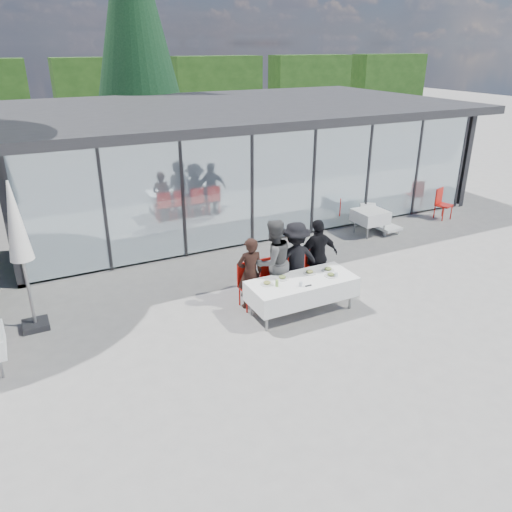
{
  "coord_description": "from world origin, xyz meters",
  "views": [
    {
      "loc": [
        -4.7,
        -7.64,
        5.22
      ],
      "look_at": [
        -0.26,
        1.2,
        0.99
      ],
      "focal_mm": 35.0,
      "sensor_mm": 36.0,
      "label": 1
    }
  ],
  "objects_px": {
    "diner_b": "(273,262)",
    "plate_d": "(328,269)",
    "dining_table": "(302,289)",
    "spare_table_right": "(370,216)",
    "market_umbrella": "(17,233)",
    "diner_chair_d": "(315,268)",
    "diner_a": "(250,273)",
    "juice_bottle": "(277,283)",
    "diner_c": "(295,260)",
    "spare_chair_b": "(338,210)",
    "plate_extra": "(331,275)",
    "diner_chair_c": "(294,273)",
    "diner_d": "(318,256)",
    "conifer_tree": "(134,21)",
    "diner_chair_a": "(249,283)",
    "plate_a": "(267,283)",
    "plate_b": "(282,278)",
    "folded_eyeglasses": "(308,286)",
    "lounger": "(377,220)",
    "diner_chair_b": "(272,278)",
    "spare_chair_a": "(442,202)",
    "plate_c": "(310,272)"
  },
  "relations": [
    {
      "from": "juice_bottle",
      "to": "plate_extra",
      "type": "bearing_deg",
      "value": -4.07
    },
    {
      "from": "diner_chair_c",
      "to": "lounger",
      "type": "bearing_deg",
      "value": 30.35
    },
    {
      "from": "diner_chair_b",
      "to": "spare_table_right",
      "type": "xyz_separation_m",
      "value": [
        4.54,
        2.32,
        0.02
      ]
    },
    {
      "from": "folded_eyeglasses",
      "to": "diner_chair_a",
      "type": "bearing_deg",
      "value": 127.72
    },
    {
      "from": "spare_table_right",
      "to": "conifer_tree",
      "type": "relative_size",
      "value": 0.08
    },
    {
      "from": "dining_table",
      "to": "diner_chair_a",
      "type": "relative_size",
      "value": 2.32
    },
    {
      "from": "diner_chair_a",
      "to": "diner_chair_c",
      "type": "xyz_separation_m",
      "value": [
        1.1,
        0.0,
        0.0
      ]
    },
    {
      "from": "diner_chair_b",
      "to": "diner_d",
      "type": "relative_size",
      "value": 0.57
    },
    {
      "from": "dining_table",
      "to": "spare_chair_b",
      "type": "height_order",
      "value": "spare_chair_b"
    },
    {
      "from": "plate_extra",
      "to": "folded_eyeglasses",
      "type": "distance_m",
      "value": 0.69
    },
    {
      "from": "spare_table_right",
      "to": "diner_a",
      "type": "bearing_deg",
      "value": -154.86
    },
    {
      "from": "market_umbrella",
      "to": "diner_chair_d",
      "type": "bearing_deg",
      "value": -10.35
    },
    {
      "from": "diner_chair_a",
      "to": "conifer_tree",
      "type": "distance_m",
      "value": 13.29
    },
    {
      "from": "conifer_tree",
      "to": "spare_chair_b",
      "type": "bearing_deg",
      "value": -67.92
    },
    {
      "from": "diner_c",
      "to": "juice_bottle",
      "type": "bearing_deg",
      "value": 50.16
    },
    {
      "from": "plate_a",
      "to": "plate_c",
      "type": "distance_m",
      "value": 1.05
    },
    {
      "from": "diner_chair_d",
      "to": "plate_d",
      "type": "xyz_separation_m",
      "value": [
        -0.09,
        -0.61,
        0.24
      ]
    },
    {
      "from": "diner_chair_c",
      "to": "diner_chair_a",
      "type": "bearing_deg",
      "value": 180.0
    },
    {
      "from": "diner_d",
      "to": "conifer_tree",
      "type": "xyz_separation_m",
      "value": [
        -0.61,
        12.14,
        5.13
      ]
    },
    {
      "from": "plate_b",
      "to": "plate_extra",
      "type": "bearing_deg",
      "value": -19.56
    },
    {
      "from": "diner_chair_c",
      "to": "lounger",
      "type": "distance_m",
      "value": 5.23
    },
    {
      "from": "juice_bottle",
      "to": "spare_table_right",
      "type": "bearing_deg",
      "value": 32.7
    },
    {
      "from": "spare_chair_a",
      "to": "diner_chair_b",
      "type": "bearing_deg",
      "value": -161.67
    },
    {
      "from": "plate_d",
      "to": "conifer_tree",
      "type": "relative_size",
      "value": 0.03
    },
    {
      "from": "diner_chair_a",
      "to": "market_umbrella",
      "type": "height_order",
      "value": "market_umbrella"
    },
    {
      "from": "diner_chair_b",
      "to": "diner_chair_c",
      "type": "bearing_deg",
      "value": 0.0
    },
    {
      "from": "diner_chair_b",
      "to": "plate_c",
      "type": "relative_size",
      "value": 3.64
    },
    {
      "from": "diner_a",
      "to": "plate_d",
      "type": "height_order",
      "value": "diner_a"
    },
    {
      "from": "plate_d",
      "to": "spare_chair_a",
      "type": "height_order",
      "value": "spare_chair_a"
    },
    {
      "from": "plate_a",
      "to": "plate_extra",
      "type": "relative_size",
      "value": 1.0
    },
    {
      "from": "diner_chair_b",
      "to": "plate_c",
      "type": "bearing_deg",
      "value": -42.24
    },
    {
      "from": "diner_d",
      "to": "juice_bottle",
      "type": "xyz_separation_m",
      "value": [
        -1.43,
        -0.72,
        -0.03
      ]
    },
    {
      "from": "spare_chair_a",
      "to": "lounger",
      "type": "relative_size",
      "value": 0.71
    },
    {
      "from": "diner_d",
      "to": "juice_bottle",
      "type": "height_order",
      "value": "diner_d"
    },
    {
      "from": "spare_table_right",
      "to": "spare_chair_b",
      "type": "distance_m",
      "value": 1.07
    },
    {
      "from": "diner_a",
      "to": "plate_extra",
      "type": "xyz_separation_m",
      "value": [
        1.48,
        -0.81,
        -0.01
      ]
    },
    {
      "from": "plate_b",
      "to": "plate_extra",
      "type": "height_order",
      "value": "same"
    },
    {
      "from": "dining_table",
      "to": "spare_table_right",
      "type": "height_order",
      "value": "dining_table"
    },
    {
      "from": "diner_b",
      "to": "diner_c",
      "type": "distance_m",
      "value": 0.56
    },
    {
      "from": "diner_chair_c",
      "to": "juice_bottle",
      "type": "relative_size",
      "value": 7.0
    },
    {
      "from": "diner_c",
      "to": "lounger",
      "type": "bearing_deg",
      "value": -139.07
    },
    {
      "from": "spare_table_right",
      "to": "plate_b",
      "type": "bearing_deg",
      "value": -148.04
    },
    {
      "from": "dining_table",
      "to": "juice_bottle",
      "type": "distance_m",
      "value": 0.67
    },
    {
      "from": "plate_a",
      "to": "plate_b",
      "type": "xyz_separation_m",
      "value": [
        0.4,
        0.09,
        0.0
      ]
    },
    {
      "from": "diner_chair_a",
      "to": "spare_chair_a",
      "type": "relative_size",
      "value": 1.0
    },
    {
      "from": "diner_b",
      "to": "plate_d",
      "type": "relative_size",
      "value": 7.0
    },
    {
      "from": "diner_chair_c",
      "to": "spare_chair_a",
      "type": "distance_m",
      "value": 7.42
    },
    {
      "from": "diner_c",
      "to": "spare_table_right",
      "type": "height_order",
      "value": "diner_c"
    },
    {
      "from": "diner_d",
      "to": "spare_chair_a",
      "type": "bearing_deg",
      "value": -156.41
    },
    {
      "from": "diner_chair_a",
      "to": "diner_d",
      "type": "relative_size",
      "value": 0.57
    }
  ]
}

